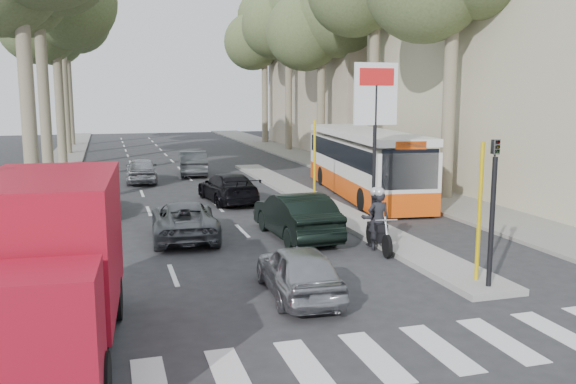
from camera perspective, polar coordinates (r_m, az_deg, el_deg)
name	(u,v)px	position (r m, az deg, el deg)	size (l,w,h in m)	color
ground	(336,286)	(15.03, 4.49, -8.73)	(120.00, 120.00, 0.00)	#28282B
sidewalk_right	(321,162)	(40.98, 3.14, 2.82)	(3.20, 70.00, 0.12)	gray
median_left	(62,165)	(41.67, -20.41, 2.36)	(2.40, 64.00, 0.12)	gray
traffic_island	(314,200)	(26.14, 2.47, -0.79)	(1.50, 26.00, 0.16)	gray
building_near	(551,1)	(32.99, 23.38, 16.12)	(11.00, 18.00, 18.00)	#B2AD8E
building_far	(364,52)	(51.76, 7.15, 12.90)	(11.00, 20.00, 16.00)	#B7A88E
billboard	(375,122)	(20.19, 8.15, 6.52)	(1.50, 12.10, 5.60)	yellow
traffic_light_island	(494,188)	(14.69, 18.69, 0.36)	(0.16, 0.41, 3.60)	black
tree_l_c	(56,4)	(41.86, -20.88, 16.08)	(7.40, 7.20, 13.71)	#6B604C
tree_l_e	(67,22)	(57.82, -19.98, 14.76)	(7.40, 7.20, 14.49)	#6B604C
tree_r_c	(323,16)	(42.22, 3.30, 16.11)	(7.40, 7.20, 13.32)	#6B604C
tree_r_d	(290,10)	(49.96, 0.17, 16.65)	(7.40, 7.20, 14.88)	#6B604C
tree_r_e	(265,29)	(57.57, -2.12, 14.97)	(7.40, 7.20, 14.10)	#6B604C
silver_hatchback	(299,270)	(14.07, 1.00, -7.34)	(1.45, 3.61, 1.23)	#94969B
dark_hatchback	(296,215)	(19.59, 0.75, -2.21)	(1.57, 4.50, 1.48)	black
queue_car_a	(184,220)	(19.87, -9.70, -2.59)	(2.00, 4.33, 1.20)	#52565A
queue_car_b	(228,188)	(26.15, -5.65, 0.41)	(1.78, 4.39, 1.27)	black
queue_car_c	(141,170)	(32.69, -13.55, 2.01)	(1.56, 3.89, 1.32)	#9A9BA1
queue_car_d	(193,163)	(35.17, -8.88, 2.70)	(1.47, 4.21, 1.39)	#494C50
queue_car_e	(86,198)	(24.57, -18.41, -0.58)	(1.80, 4.42, 1.28)	black
red_truck	(47,265)	(11.46, -21.64, -6.36)	(2.65, 6.09, 3.17)	black
city_bus	(364,161)	(27.95, 7.12, 2.90)	(3.75, 11.59, 3.00)	#DB480C
motorcycle	(376,221)	(18.37, 8.28, -2.67)	(0.89, 2.24, 1.91)	black
pedestrian_near	(423,176)	(27.77, 12.55, 1.46)	(1.00, 0.49, 1.71)	#463854
pedestrian_far	(430,174)	(28.58, 13.16, 1.66)	(1.11, 0.49, 1.72)	brown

